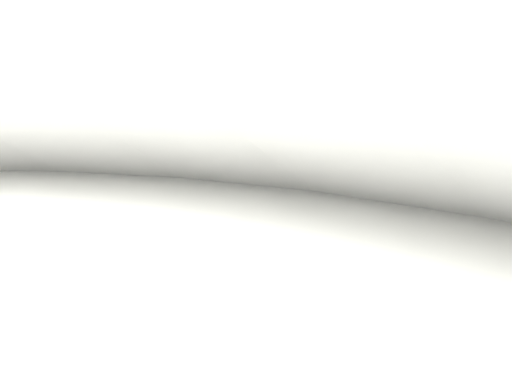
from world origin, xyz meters
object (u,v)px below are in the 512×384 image
at_px(umbrella_second, 185,71).
at_px(person_walking_near, 215,145).
at_px(lounger_second_shoreside, 267,290).
at_px(lounger_farthest_shoreside, 239,192).
at_px(cooler_box, 135,250).
at_px(umbrella_farthest, 204,100).
at_px(lounger_farthest_inland, 241,230).

height_order(umbrella_second, person_walking_near, umbrella_second).
distance_m(lounger_second_shoreside, lounger_farthest_shoreside, 4.64).
bearing_deg(cooler_box, lounger_second_shoreside, -41.16).
height_order(person_walking_near, cooler_box, person_walking_near).
height_order(lounger_second_shoreside, umbrella_farthest, umbrella_farthest).
bearing_deg(person_walking_near, lounger_second_shoreside, 121.04).
bearing_deg(person_walking_near, cooler_box, 106.33).
xyz_separation_m(umbrella_farthest, cooler_box, (-0.94, -1.76, -2.10)).
xyz_separation_m(lounger_second_shoreside, lounger_farthest_inland, (-0.28, 2.15, 0.04)).
bearing_deg(cooler_box, lounger_farthest_inland, 19.96).
height_order(umbrella_second, lounger_farthest_inland, umbrella_second).
distance_m(umbrella_second, lounger_farthest_inland, 4.06).
bearing_deg(lounger_farthest_shoreside, umbrella_farthest, -101.08).
xyz_separation_m(umbrella_second, cooler_box, (-1.09, 2.72, -2.46)).
xyz_separation_m(umbrella_second, lounger_second_shoreside, (0.73, 1.13, -2.38)).
height_order(umbrella_farthest, lounger_farthest_shoreside, umbrella_farthest).
xyz_separation_m(person_walking_near, cooler_box, (-0.91, -6.34, -0.72)).
height_order(lounger_second_shoreside, cooler_box, lounger_second_shoreside).
bearing_deg(lounger_second_shoreside, umbrella_second, -119.40).
bearing_deg(umbrella_farthest, lounger_second_shoreside, -75.35).
relative_size(lounger_farthest_shoreside, cooler_box, 2.47).
relative_size(person_walking_near, cooler_box, 2.44).
height_order(lounger_farthest_inland, person_walking_near, person_walking_near).
relative_size(lounger_second_shoreside, lounger_farthest_shoreside, 0.88).
bearing_deg(lounger_farthest_shoreside, umbrella_second, -80.59).
xyz_separation_m(umbrella_second, lounger_farthest_inland, (0.45, 3.28, -2.34)).
relative_size(umbrella_farthest, lounger_farthest_inland, 1.72).
bearing_deg(umbrella_second, cooler_box, 111.79).
xyz_separation_m(umbrella_second, lounger_farthest_shoreside, (0.45, 5.77, -2.30)).
height_order(lounger_farthest_shoreside, lounger_farthest_inland, lounger_farthest_shoreside).
distance_m(umbrella_second, lounger_farthest_shoreside, 6.23).
bearing_deg(lounger_farthest_inland, cooler_box, -157.63).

